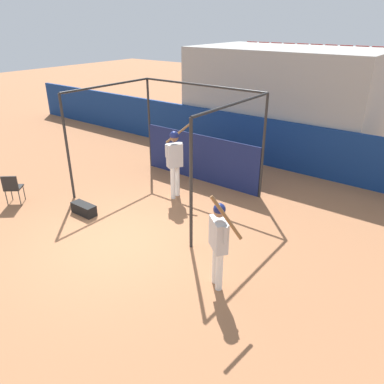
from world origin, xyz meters
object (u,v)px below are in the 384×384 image
player_waiting (219,238)px  baseball (212,216)px  folding_chair (12,186)px  player_batter (175,158)px  equipment_bag (84,209)px

player_waiting → baseball: 2.85m
player_waiting → folding_chair: bearing=-137.5°
baseball → folding_chair: bearing=-150.8°
player_batter → equipment_bag: (-1.21, -2.20, -1.01)m
player_batter → folding_chair: bearing=161.4°
equipment_bag → player_batter: bearing=61.3°
player_batter → equipment_bag: bearing=179.5°
player_batter → equipment_bag: player_batter is taller
player_waiting → equipment_bag: bearing=-145.7°
folding_chair → equipment_bag: 2.12m
folding_chair → baseball: folding_chair is taller
equipment_bag → player_waiting: bearing=-4.1°
player_batter → player_waiting: bearing=-101.1°
equipment_bag → baseball: bearing=34.3°
player_waiting → equipment_bag: (-4.28, 0.31, -0.89)m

